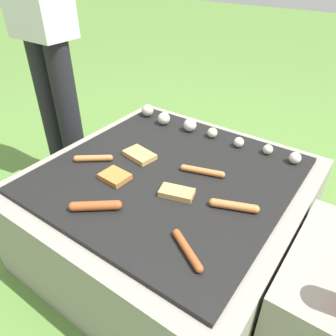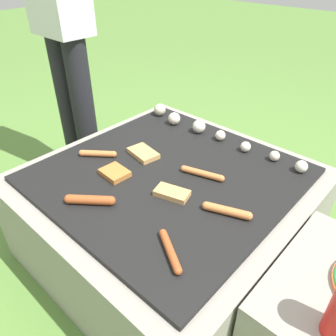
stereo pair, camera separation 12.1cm
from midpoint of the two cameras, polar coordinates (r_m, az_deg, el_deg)
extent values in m
plane|color=#567F38|center=(1.49, -2.38, -13.86)|extent=(14.00, 14.00, 0.00)
cube|color=gray|center=(1.35, -2.58, -8.31)|extent=(0.97, 0.97, 0.39)
cube|color=black|center=(1.23, -2.82, -1.22)|extent=(0.85, 0.85, 0.02)
cylinder|color=black|center=(1.85, -21.36, 8.79)|extent=(0.11, 0.11, 0.77)
cylinder|color=black|center=(1.75, -18.71, 7.85)|extent=(0.11, 0.11, 0.77)
cylinder|color=#C6753D|center=(1.33, -15.46, 1.57)|extent=(0.12, 0.10, 0.02)
sphere|color=#C6753D|center=(1.34, -18.16, 1.48)|extent=(0.02, 0.02, 0.02)
sphere|color=#C6753D|center=(1.31, -12.70, 1.66)|extent=(0.02, 0.02, 0.02)
cylinder|color=#C6753D|center=(1.06, 8.23, -6.65)|extent=(0.13, 0.07, 0.03)
sphere|color=#C6753D|center=(1.06, 11.85, -7.16)|extent=(0.03, 0.03, 0.03)
sphere|color=#C6753D|center=(1.06, 4.64, -6.12)|extent=(0.03, 0.03, 0.03)
cylinder|color=#C6753D|center=(1.21, 3.17, -0.63)|extent=(0.15, 0.06, 0.02)
sphere|color=#C6753D|center=(1.22, -0.12, 0.00)|extent=(0.02, 0.02, 0.02)
sphere|color=#C6753D|center=(1.19, 6.55, -1.27)|extent=(0.02, 0.02, 0.02)
cylinder|color=#A34C23|center=(1.09, -15.70, -6.47)|extent=(0.13, 0.11, 0.03)
sphere|color=#A34C23|center=(1.07, -12.04, -6.43)|extent=(0.03, 0.03, 0.03)
sphere|color=#A34C23|center=(1.10, -19.26, -6.49)|extent=(0.03, 0.03, 0.03)
cylinder|color=#A34C23|center=(0.92, -0.51, -14.21)|extent=(0.13, 0.09, 0.02)
sphere|color=#A34C23|center=(0.88, 1.37, -17.30)|extent=(0.02, 0.02, 0.02)
sphere|color=#A34C23|center=(0.96, -2.18, -11.38)|extent=(0.02, 0.02, 0.02)
cube|color=tan|center=(1.11, -1.59, -4.42)|extent=(0.13, 0.09, 0.02)
cube|color=tan|center=(1.31, -7.61, 2.20)|extent=(0.14, 0.10, 0.02)
cube|color=#B27033|center=(1.21, -12.10, -1.56)|extent=(0.10, 0.09, 0.02)
sphere|color=beige|center=(1.64, -5.72, 9.90)|extent=(0.06, 0.06, 0.06)
sphere|color=beige|center=(1.55, -2.97, 8.55)|extent=(0.06, 0.06, 0.06)
sphere|color=silver|center=(1.49, 1.52, 7.44)|extent=(0.06, 0.06, 0.06)
sphere|color=beige|center=(1.45, 5.26, 6.12)|extent=(0.04, 0.04, 0.04)
sphere|color=silver|center=(1.39, 9.82, 4.38)|extent=(0.04, 0.04, 0.04)
sphere|color=beige|center=(1.36, 14.62, 3.08)|extent=(0.04, 0.04, 0.04)
sphere|color=silver|center=(1.33, 18.88, 1.59)|extent=(0.05, 0.05, 0.05)
camera|label=1|loc=(0.06, -92.86, -1.94)|focal=35.00mm
camera|label=2|loc=(0.06, 87.14, 1.94)|focal=35.00mm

